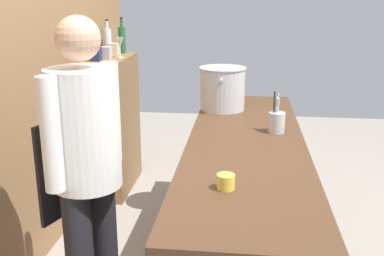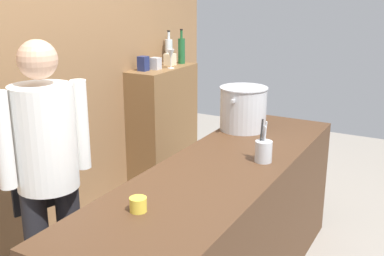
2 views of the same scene
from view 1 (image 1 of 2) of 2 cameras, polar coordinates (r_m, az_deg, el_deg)
name	(u,v)px [view 1 (image 1 of 2)]	position (r m, az deg, el deg)	size (l,w,h in m)	color
brick_back_panel	(13,37)	(2.98, -21.32, 10.51)	(4.40, 0.10, 3.00)	olive
prep_counter	(244,209)	(2.94, 6.45, -9.97)	(2.49, 0.70, 0.90)	#472D1C
bar_cabinet	(113,124)	(4.21, -9.76, 0.44)	(0.76, 0.32, 1.21)	brown
chef	(86,161)	(2.30, -13.07, -4.00)	(0.50, 0.40, 1.66)	black
stockpot_large	(222,88)	(3.47, 3.80, 4.93)	(0.41, 0.35, 0.32)	#B7BABF
utensil_crock	(276,122)	(2.95, 10.46, 0.79)	(0.10, 0.10, 0.26)	#B7BABF
butter_jar	(226,182)	(2.09, 4.22, -6.67)	(0.08, 0.08, 0.07)	yellow
wine_bottle_clear	(108,40)	(4.35, -10.43, 10.67)	(0.07, 0.07, 0.31)	silver
wine_bottle_green	(122,39)	(4.33, -8.69, 10.83)	(0.07, 0.07, 0.32)	#1E592D
wine_glass_short	(120,43)	(4.04, -8.95, 10.36)	(0.07, 0.07, 0.17)	silver
spice_tin_silver	(106,53)	(3.97, -10.63, 9.15)	(0.08, 0.08, 0.10)	#B2B2B7
spice_tin_navy	(96,53)	(3.87, -11.88, 9.07)	(0.08, 0.08, 0.13)	navy
spice_tin_cream	(113,49)	(4.22, -9.73, 9.64)	(0.09, 0.09, 0.11)	beige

